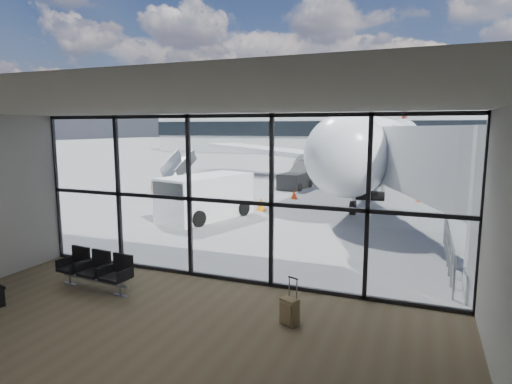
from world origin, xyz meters
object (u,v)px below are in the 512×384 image
Objects in this scene: airliner at (388,144)px; service_van at (204,196)px; mobile_stairs at (173,183)px; seating_row at (97,268)px; belt_loader at (296,179)px; suitcase at (289,311)px.

airliner is 18.77m from service_van.
seating_row is at bearing -57.63° from mobile_stairs.
airliner is 8.73m from belt_loader.
service_van reaches higher than belt_loader.
seating_row is 26.77m from airliner.
service_van is (-1.55, 8.72, 0.47)m from seating_row.
suitcase is 0.03× the size of airliner.
suitcase is at bearing -44.67° from mobile_stairs.
airliner is (-0.17, 26.39, 2.59)m from suitcase.
suitcase reaches higher than seating_row.
seating_row is 0.06× the size of airliner.
seating_row is at bearing -158.48° from suitcase.
airliner is at bearing 45.31° from mobile_stairs.
service_van is at bearing 151.15° from suitcase.
belt_loader is at bearing 129.63° from suitcase.
mobile_stairs reaches higher than suitcase.
suitcase is at bearing -69.36° from belt_loader.
airliner is at bearing 85.49° from service_van.
mobile_stairs is at bearing 121.63° from seating_row.
mobile_stairs is (-12.97, 16.05, 0.20)m from suitcase.
mobile_stairs is (-6.17, 7.12, -0.51)m from service_van.
seating_row is at bearing -63.59° from service_van.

